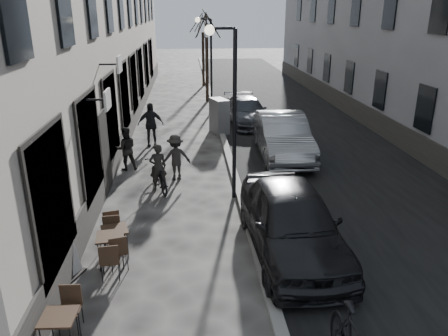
{
  "coord_description": "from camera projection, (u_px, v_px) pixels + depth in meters",
  "views": [
    {
      "loc": [
        -1.34,
        -6.34,
        5.49
      ],
      "look_at": [
        -0.5,
        3.73,
        1.8
      ],
      "focal_mm": 35.0,
      "sensor_mm": 36.0,
      "label": 1
    }
  ],
  "objects": [
    {
      "name": "car_mid",
      "position": [
        282.0,
        136.0,
        16.99
      ],
      "size": [
        1.92,
        5.12,
        1.67
      ],
      "primitive_type": "imported",
      "rotation": [
        0.0,
        0.0,
        -0.03
      ],
      "color": "#92969A",
      "rests_on": "ground"
    },
    {
      "name": "car_near",
      "position": [
        292.0,
        221.0,
        10.19
      ],
      "size": [
        2.11,
        4.95,
        1.67
      ],
      "primitive_type": "imported",
      "rotation": [
        0.0,
        0.0,
        0.03
      ],
      "color": "black",
      "rests_on": "ground"
    },
    {
      "name": "pedestrian_mid",
      "position": [
        176.0,
        157.0,
        14.72
      ],
      "size": [
        1.13,
        0.83,
        1.57
      ],
      "primitive_type": "imported",
      "rotation": [
        0.0,
        0.0,
        3.4
      ],
      "color": "#282523",
      "rests_on": "ground"
    },
    {
      "name": "bistro_set_c",
      "position": [
        115.0,
        240.0,
        10.15
      ],
      "size": [
        0.75,
        1.49,
        0.85
      ],
      "rotation": [
        0.0,
        0.0,
        0.26
      ],
      "color": "black",
      "rests_on": "ground"
    },
    {
      "name": "streetlamp_near",
      "position": [
        229.0,
        96.0,
        12.44
      ],
      "size": [
        0.9,
        0.28,
        5.09
      ],
      "color": "black",
      "rests_on": "ground"
    },
    {
      "name": "pedestrian_far",
      "position": [
        151.0,
        124.0,
        18.34
      ],
      "size": [
        1.14,
        0.62,
        1.84
      ],
      "primitive_type": "imported",
      "rotation": [
        0.0,
        0.0,
        0.16
      ],
      "color": "black",
      "rests_on": "ground"
    },
    {
      "name": "tree_near",
      "position": [
        206.0,
        24.0,
        25.97
      ],
      "size": [
        2.4,
        2.4,
        5.7
      ],
      "color": "black",
      "rests_on": "ground"
    },
    {
      "name": "kerb",
      "position": [
        218.0,
        119.0,
        22.89
      ],
      "size": [
        0.25,
        60.0,
        0.12
      ],
      "primitive_type": "cube",
      "color": "gray",
      "rests_on": "ground"
    },
    {
      "name": "car_far",
      "position": [
        247.0,
        111.0,
        21.94
      ],
      "size": [
        2.24,
        4.64,
        1.3
      ],
      "primitive_type": "imported",
      "rotation": [
        0.0,
        0.0,
        0.09
      ],
      "color": "#33363D",
      "rests_on": "ground"
    },
    {
      "name": "tree_far",
      "position": [
        203.0,
        21.0,
        31.59
      ],
      "size": [
        2.4,
        2.4,
        5.7
      ],
      "color": "black",
      "rests_on": "ground"
    },
    {
      "name": "bistro_set_a",
      "position": [
        60.0,
        329.0,
        7.32
      ],
      "size": [
        0.6,
        1.42,
        0.83
      ],
      "rotation": [
        0.0,
        0.0,
        -0.04
      ],
      "color": "black",
      "rests_on": "ground"
    },
    {
      "name": "sign_board",
      "position": [
        68.0,
        259.0,
        9.39
      ],
      "size": [
        0.56,
        0.66,
        1.03
      ],
      "rotation": [
        0.0,
        0.0,
        -0.41
      ],
      "color": "black",
      "rests_on": "ground"
    },
    {
      "name": "bistro_set_b",
      "position": [
        111.0,
        247.0,
        9.82
      ],
      "size": [
        0.67,
        1.52,
        0.88
      ],
      "rotation": [
        0.0,
        0.0,
        0.12
      ],
      "color": "black",
      "rests_on": "ground"
    },
    {
      "name": "streetlamp_far",
      "position": [
        208.0,
        55.0,
        23.67
      ],
      "size": [
        0.9,
        0.28,
        5.09
      ],
      "color": "black",
      "rests_on": "ground"
    },
    {
      "name": "pedestrian_near",
      "position": [
        126.0,
        149.0,
        15.61
      ],
      "size": [
        0.87,
        0.74,
        1.57
      ],
      "primitive_type": "imported",
      "rotation": [
        0.0,
        0.0,
        3.36
      ],
      "color": "black",
      "rests_on": "ground"
    },
    {
      "name": "bicycle",
      "position": [
        159.0,
        176.0,
        13.96
      ],
      "size": [
        1.15,
        1.89,
        0.94
      ],
      "primitive_type": "imported",
      "rotation": [
        0.0,
        0.0,
        3.46
      ],
      "color": "black",
      "rests_on": "ground"
    },
    {
      "name": "road",
      "position": [
        286.0,
        119.0,
        23.2
      ],
      "size": [
        7.3,
        60.0,
        0.0
      ],
      "primitive_type": "cube",
      "color": "black",
      "rests_on": "ground"
    },
    {
      "name": "ground",
      "position": [
        268.0,
        330.0,
        7.92
      ],
      "size": [
        120.0,
        120.0,
        0.0
      ],
      "primitive_type": "plane",
      "color": "#312E2D",
      "rests_on": "ground"
    },
    {
      "name": "utility_cabinet",
      "position": [
        219.0,
        116.0,
        20.27
      ],
      "size": [
        0.92,
        1.21,
        1.61
      ],
      "primitive_type": "cube",
      "rotation": [
        0.0,
        0.0,
        0.35
      ],
      "color": "slate",
      "rests_on": "ground"
    },
    {
      "name": "cyclist_rider",
      "position": [
        158.0,
        167.0,
        13.85
      ],
      "size": [
        0.65,
        0.52,
        1.53
      ],
      "primitive_type": "imported",
      "rotation": [
        0.0,
        0.0,
        3.46
      ],
      "color": "black",
      "rests_on": "ground"
    }
  ]
}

